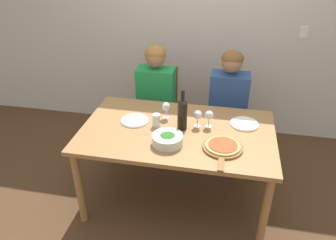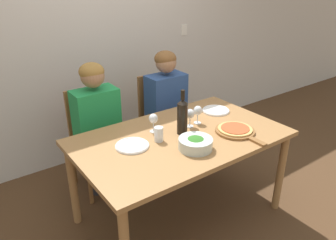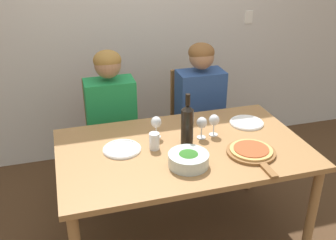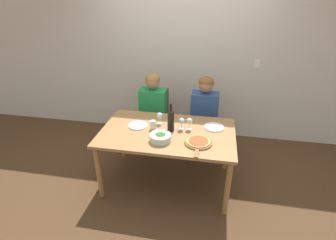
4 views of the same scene
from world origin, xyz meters
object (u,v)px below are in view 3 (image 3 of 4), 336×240
wine_glass_centre (214,121)px  wine_glass_left (156,123)px  chair_right (195,120)px  water_tumbler (154,141)px  person_woman (111,111)px  person_man (201,101)px  dinner_plate_right (247,122)px  chair_left (111,131)px  wine_bottle (187,124)px  dinner_plate_left (122,149)px  pizza_on_board (252,152)px  broccoli_bowl (188,159)px  wine_glass_right (202,124)px

wine_glass_centre → wine_glass_left: bearing=168.3°
chair_right → water_tumbler: bearing=-125.3°
person_woman → wine_glass_left: person_woman is taller
person_man → dinner_plate_right: person_man is taller
person_woman → dinner_plate_right: size_ratio=5.00×
chair_left → wine_bottle: 0.98m
dinner_plate_left → wine_glass_left: bearing=23.1°
wine_glass_centre → wine_bottle: bearing=-162.2°
pizza_on_board → wine_glass_left: wine_glass_left is taller
person_woman → wine_glass_left: (0.22, -0.55, 0.13)m
chair_left → wine_glass_centre: bearing=-51.2°
person_man → water_tumbler: (-0.58, -0.70, 0.08)m
broccoli_bowl → wine_glass_right: bearing=57.0°
dinner_plate_left → wine_glass_centre: size_ratio=1.60×
broccoli_bowl → person_woman: bearing=108.3°
pizza_on_board → wine_glass_right: size_ratio=2.95×
dinner_plate_right → water_tumbler: (-0.72, -0.16, 0.05)m
person_woman → water_tumbler: bearing=-76.4°
pizza_on_board → wine_glass_left: (-0.51, 0.38, 0.09)m
person_man → dinner_plate_left: 1.02m
pizza_on_board → broccoli_bowl: bearing=-178.1°
dinner_plate_left → wine_glass_right: 0.55m
person_woman → wine_glass_left: size_ratio=7.98×
chair_left → wine_glass_right: (0.51, -0.76, 0.36)m
pizza_on_board → wine_glass_left: 0.64m
water_tumbler → chair_right: bearing=54.7°
person_woman → broccoli_bowl: (0.31, -0.94, 0.06)m
wine_glass_left → dinner_plate_right: bearing=1.3°
person_woman → dinner_plate_right: 1.04m
person_woman → wine_glass_centre: person_woman is taller
chair_left → broccoli_bowl: size_ratio=3.88×
chair_right → dinner_plate_right: bearing=-77.1°
person_man → pizza_on_board: (-0.01, -0.93, 0.04)m
wine_glass_right → wine_glass_centre: size_ratio=1.00×
broccoli_bowl → water_tumbler: water_tumbler is taller
broccoli_bowl → wine_glass_right: size_ratio=1.59×
person_man → dinner_plate_right: (0.15, -0.53, 0.03)m
person_man → wine_bottle: size_ratio=3.46×
water_tumbler → chair_left: bearing=101.7°
person_man → dinner_plate_left: bearing=-139.7°
wine_glass_left → water_tumbler: 0.16m
broccoli_bowl → wine_glass_right: wine_glass_right is taller
broccoli_bowl → wine_glass_right: 0.36m
chair_right → wine_glass_left: size_ratio=6.18×
chair_left → person_woman: person_woman is taller
chair_left → wine_glass_left: chair_left is taller
dinner_plate_right → wine_bottle: bearing=-162.2°
dinner_plate_left → chair_right: bearing=44.9°
wine_glass_left → chair_left: bearing=108.4°
person_woman → person_man: (0.74, 0.00, 0.00)m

